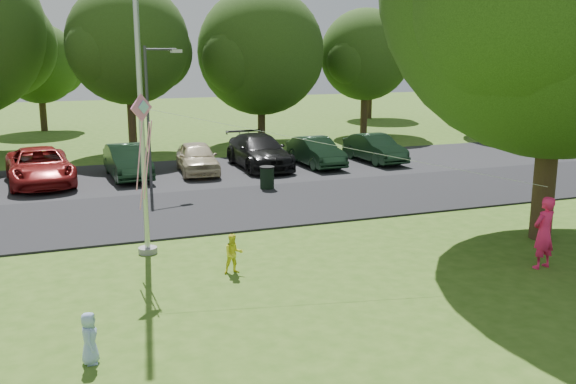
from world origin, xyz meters
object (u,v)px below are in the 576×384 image
object	(u,v)px
street_lamp	(153,104)
trash_can	(267,178)
flagpole	(140,96)
child_blue	(89,338)
child_yellow	(233,254)
woman	(544,233)
kite	(155,127)

from	to	relation	value
street_lamp	trash_can	bearing A→B (deg)	-37.55
flagpole	child_blue	distance (m)	7.19
child_yellow	flagpole	bearing A→B (deg)	128.28
flagpole	street_lamp	size ratio (longest dim) A/B	1.83
flagpole	woman	bearing A→B (deg)	-27.21
woman	child_yellow	bearing A→B (deg)	-27.65
trash_can	kite	distance (m)	10.06
flagpole	street_lamp	world-z (taller)	flagpole
flagpole	woman	world-z (taller)	flagpole
street_lamp	child_blue	world-z (taller)	street_lamp
child_yellow	child_blue	distance (m)	5.05
trash_can	kite	bearing A→B (deg)	-124.56
woman	kite	bearing A→B (deg)	-29.25
woman	child_blue	xyz separation A→B (m)	(-10.86, -1.24, -0.44)
street_lamp	woman	size ratio (longest dim) A/B	3.00
street_lamp	child_yellow	size ratio (longest dim) A/B	5.55
child_yellow	child_blue	size ratio (longest dim) A/B	1.05
woman	child_yellow	world-z (taller)	woman
street_lamp	child_yellow	distance (m)	10.72
kite	street_lamp	bearing A→B (deg)	46.12
street_lamp	trash_can	distance (m)	5.16
trash_can	child_blue	world-z (taller)	child_blue
flagpole	child_yellow	world-z (taller)	flagpole
woman	child_yellow	xyz separation A→B (m)	(-7.29, 2.31, -0.42)
child_blue	child_yellow	bearing A→B (deg)	-39.97
flagpole	child_blue	xyz separation A→B (m)	(-1.85, -5.87, -3.70)
kite	child_yellow	bearing A→B (deg)	-61.25
flagpole	trash_can	world-z (taller)	flagpole
flagpole	child_yellow	distance (m)	4.67
woman	trash_can	bearing A→B (deg)	-82.45
street_lamp	kite	distance (m)	9.66
woman	kite	size ratio (longest dim) A/B	0.19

